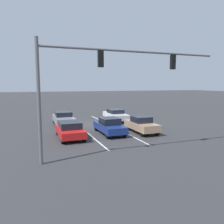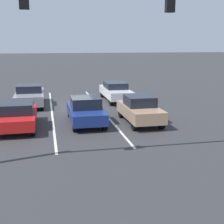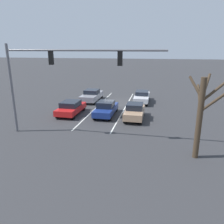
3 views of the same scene
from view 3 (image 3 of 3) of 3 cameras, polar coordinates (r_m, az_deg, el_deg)
name	(u,v)px [view 3 (image 3 of 3)]	position (r m, az deg, el deg)	size (l,w,h in m)	color
ground_plane	(115,103)	(27.49, 0.69, 2.41)	(240.00, 240.00, 0.00)	#333335
lane_stripe_left_divider	(125,108)	(25.21, 3.42, 1.11)	(0.12, 16.21, 0.01)	silver
lane_stripe_center_divider	(98,106)	(25.86, -3.78, 1.50)	(0.12, 16.21, 0.01)	silver
car_navy_midlane_front	(106,108)	(22.16, -1.59, 0.94)	(1.78, 4.41, 1.48)	navy
car_tan_leftlane_front	(135,111)	(21.16, 5.93, 0.20)	(1.71, 4.07, 1.52)	tan
car_red_rightlane_front	(71,108)	(22.93, -10.68, 1.15)	(1.91, 4.24, 1.40)	red
car_white_leftlane_second	(142,96)	(27.92, 7.83, 4.07)	(1.75, 4.80, 1.43)	silver
car_gray_rightlane_second	(92,95)	(28.45, -5.30, 4.36)	(1.94, 4.73, 1.47)	gray
traffic_signal_gantry	(52,69)	(16.86, -15.35, 10.69)	(11.82, 0.37, 6.95)	slate
bare_tree_near	(201,112)	(14.08, 22.22, -0.09)	(2.19, 2.09, 5.14)	#423323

